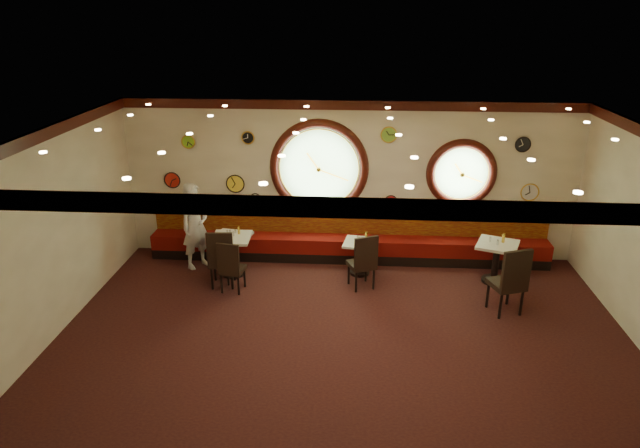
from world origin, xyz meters
The scene contains 47 objects.
floor centered at (0.00, 0.00, 0.00)m, with size 9.00×6.00×0.00m, color black.
ceiling centered at (0.00, 0.00, 3.20)m, with size 9.00×6.00×0.02m, color #B88A33.
wall_back centered at (0.00, 3.00, 1.60)m, with size 9.00×0.02×3.20m, color beige.
wall_front centered at (0.00, -3.00, 1.60)m, with size 9.00×0.02×3.20m, color beige.
wall_left centered at (-4.50, 0.00, 1.60)m, with size 0.02×6.00×3.20m, color beige.
molding_back centered at (0.00, 2.95, 3.11)m, with size 9.00×0.10×0.18m, color #340E09.
molding_front centered at (0.00, -2.95, 3.11)m, with size 9.00×0.10×0.18m, color #340E09.
molding_left centered at (-4.45, 0.00, 3.11)m, with size 0.10×6.00×0.18m, color #340E09.
banquette_base centered at (0.00, 2.72, 0.10)m, with size 8.00×0.55×0.20m, color black.
banquette_seat centered at (0.00, 2.72, 0.35)m, with size 8.00×0.55×0.30m, color #5B0A07.
banquette_back centered at (0.00, 2.94, 0.75)m, with size 8.00×0.10×0.55m, color #5B0C07.
porthole_left_glass centered at (-0.60, 3.00, 1.85)m, with size 1.66×1.66×0.02m, color #7FB76E.
porthole_left_frame centered at (-0.60, 2.98, 1.85)m, with size 1.98×1.98×0.18m, color #340E09.
porthole_left_ring centered at (-0.60, 2.95, 1.85)m, with size 1.61×1.61×0.03m, color gold.
porthole_right_glass centered at (2.20, 3.00, 1.80)m, with size 1.10×1.10×0.02m, color #7FB76E.
porthole_right_frame centered at (2.20, 2.98, 1.80)m, with size 1.38×1.38×0.18m, color #340E09.
porthole_right_ring centered at (2.20, 2.95, 1.80)m, with size 1.09×1.09×0.03m, color gold.
wall_clock_0 centered at (-1.90, 2.96, 1.20)m, with size 0.20×0.20×0.03m, color white.
wall_clock_1 centered at (-3.20, 2.96, 2.35)m, with size 0.26×0.26×0.03m, color #87D32A.
wall_clock_2 centered at (3.55, 2.96, 1.45)m, with size 0.34×0.34×0.03m, color silver.
wall_clock_3 centered at (0.75, 2.96, 2.55)m, with size 0.30×0.30×0.03m, color #7BB438.
wall_clock_4 centered at (-2.00, 2.96, 2.45)m, with size 0.24×0.24×0.03m, color black.
wall_clock_5 centered at (3.30, 2.96, 2.40)m, with size 0.28×0.28×0.03m, color black.
wall_clock_6 centered at (-2.30, 2.96, 1.50)m, with size 0.36×0.36×0.03m, color yellow.
wall_clock_7 centered at (-3.60, 2.96, 1.55)m, with size 0.32×0.32×0.03m, color red.
wall_clock_8 centered at (0.85, 2.96, 1.20)m, with size 0.24×0.24×0.03m, color red.
table_a centered at (-2.22, 2.04, 0.46)m, with size 0.78×0.78×0.73m.
table_b centered at (-2.19, 1.87, 0.50)m, with size 0.74×0.74×0.79m.
table_c centered at (0.25, 2.07, 0.42)m, with size 0.69×0.69×0.67m.
table_d centered at (2.78, 1.90, 0.49)m, with size 0.92×0.92×0.78m.
chair_a centered at (-2.26, 1.32, 0.64)m, with size 0.51×0.51×0.69m.
chair_b centered at (-2.06, 1.14, 0.56)m, with size 0.47×0.47×0.61m.
chair_c centered at (0.32, 1.44, 0.61)m, with size 0.59×0.59×0.66m.
chair_d centered at (2.74, 0.68, 0.69)m, with size 0.65×0.65×0.75m.
condiment_a_salt centered at (-2.26, 2.08, 0.78)m, with size 0.04×0.04×0.10m, color silver.
condiment_b_salt centered at (-2.28, 1.94, 0.84)m, with size 0.04×0.04×0.10m, color silver.
condiment_c_salt centered at (0.20, 2.12, 0.72)m, with size 0.04×0.04×0.10m, color silver.
condiment_d_salt centered at (2.65, 1.97, 0.83)m, with size 0.03×0.03×0.10m, color silver.
condiment_a_pepper centered at (-2.15, 2.06, 0.79)m, with size 0.04×0.04×0.11m, color silver.
condiment_b_pepper centered at (-2.15, 1.90, 0.83)m, with size 0.03×0.03×0.09m, color silver.
condiment_c_pepper centered at (0.23, 2.04, 0.72)m, with size 0.04×0.04×0.10m, color silver.
condiment_d_pepper centered at (2.76, 1.83, 0.83)m, with size 0.04×0.04×0.10m, color silver.
condiment_a_bottle centered at (-2.09, 2.13, 0.81)m, with size 0.05×0.05×0.15m, color gold.
condiment_b_bottle centered at (-2.07, 2.02, 0.86)m, with size 0.05×0.05×0.15m, color gold.
condiment_c_bottle centered at (0.36, 2.15, 0.75)m, with size 0.05×0.05×0.17m, color gold.
condiment_d_bottle centered at (2.89, 1.96, 0.87)m, with size 0.06×0.06×0.18m, color gold.
waiter centered at (-2.97, 2.20, 0.86)m, with size 0.63×0.41×1.72m, color silver.
Camera 1 is at (0.18, -7.96, 4.87)m, focal length 32.00 mm.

